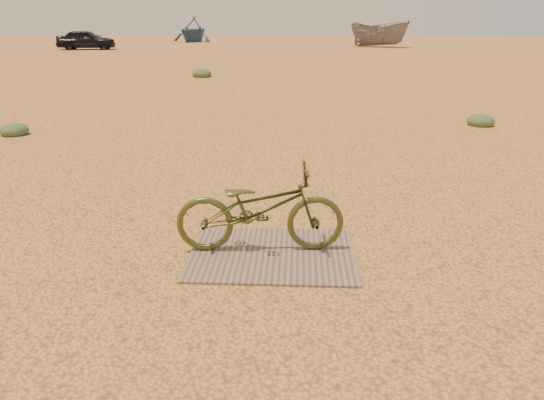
{
  "coord_description": "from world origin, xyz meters",
  "views": [
    {
      "loc": [
        0.6,
        -4.37,
        2.1
      ],
      "look_at": [
        0.37,
        0.12,
        0.54
      ],
      "focal_mm": 35.0,
      "sensor_mm": 36.0,
      "label": 1
    }
  ],
  "objects_px": {
    "boat_near_left": "(85,37)",
    "plywood_board": "(272,254)",
    "car": "(86,40)",
    "boat_far_left": "(193,29)",
    "boat_mid_right": "(379,34)",
    "bicycle": "(260,209)"
  },
  "relations": [
    {
      "from": "boat_far_left",
      "to": "bicycle",
      "type": "bearing_deg",
      "value": -60.11
    },
    {
      "from": "bicycle",
      "to": "boat_near_left",
      "type": "bearing_deg",
      "value": 19.08
    },
    {
      "from": "car",
      "to": "boat_far_left",
      "type": "relative_size",
      "value": 0.92
    },
    {
      "from": "boat_near_left",
      "to": "boat_mid_right",
      "type": "xyz_separation_m",
      "value": [
        23.96,
        -4.36,
        0.38
      ]
    },
    {
      "from": "car",
      "to": "boat_near_left",
      "type": "distance_m",
      "value": 9.36
    },
    {
      "from": "car",
      "to": "boat_far_left",
      "type": "distance_m",
      "value": 13.16
    },
    {
      "from": "car",
      "to": "boat_far_left",
      "type": "xyz_separation_m",
      "value": [
        5.03,
        12.16,
        0.44
      ]
    },
    {
      "from": "boat_far_left",
      "to": "boat_near_left",
      "type": "bearing_deg",
      "value": -139.61
    },
    {
      "from": "boat_far_left",
      "to": "boat_mid_right",
      "type": "xyz_separation_m",
      "value": [
        15.4,
        -7.85,
        -0.16
      ]
    },
    {
      "from": "boat_far_left",
      "to": "car",
      "type": "bearing_deg",
      "value": -94.28
    },
    {
      "from": "plywood_board",
      "to": "boat_near_left",
      "type": "height_order",
      "value": "boat_near_left"
    },
    {
      "from": "boat_near_left",
      "to": "plywood_board",
      "type": "bearing_deg",
      "value": -109.95
    },
    {
      "from": "plywood_board",
      "to": "bicycle",
      "type": "xyz_separation_m",
      "value": [
        -0.11,
        0.08,
        0.42
      ]
    },
    {
      "from": "bicycle",
      "to": "car",
      "type": "distance_m",
      "value": 35.46
    },
    {
      "from": "boat_near_left",
      "to": "boat_far_left",
      "type": "distance_m",
      "value": 9.26
    },
    {
      "from": "car",
      "to": "boat_near_left",
      "type": "relative_size",
      "value": 0.71
    },
    {
      "from": "car",
      "to": "boat_near_left",
      "type": "xyz_separation_m",
      "value": [
        -3.53,
        8.66,
        -0.09
      ]
    },
    {
      "from": "bicycle",
      "to": "boat_near_left",
      "type": "distance_m",
      "value": 44.81
    },
    {
      "from": "bicycle",
      "to": "boat_mid_right",
      "type": "bearing_deg",
      "value": -13.83
    },
    {
      "from": "boat_mid_right",
      "to": "car",
      "type": "bearing_deg",
      "value": 141.17
    },
    {
      "from": "plywood_board",
      "to": "boat_mid_right",
      "type": "bearing_deg",
      "value": 80.69
    },
    {
      "from": "bicycle",
      "to": "car",
      "type": "relative_size",
      "value": 0.4
    }
  ]
}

